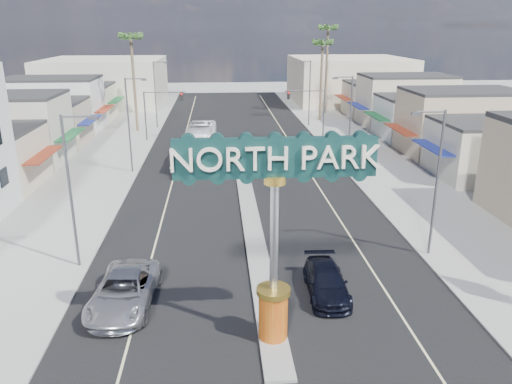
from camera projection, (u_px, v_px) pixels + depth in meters
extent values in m
plane|color=gray|center=(242.00, 170.00, 49.10)|extent=(160.00, 160.00, 0.00)
cube|color=black|center=(242.00, 170.00, 49.10)|extent=(20.00, 120.00, 0.01)
cube|color=gray|center=(254.00, 233.00, 33.95)|extent=(1.30, 30.00, 0.16)
cube|color=gray|center=(97.00, 173.00, 48.05)|extent=(8.00, 120.00, 0.12)
cube|color=gray|center=(381.00, 166.00, 50.12)|extent=(8.00, 120.00, 0.12)
cube|color=beige|center=(32.00, 120.00, 58.67)|extent=(12.00, 42.00, 6.00)
cube|color=#B7B29E|center=(428.00, 114.00, 62.21)|extent=(12.00, 42.00, 6.00)
cube|color=#B7B29E|center=(105.00, 82.00, 88.76)|extent=(20.00, 20.00, 8.00)
cube|color=beige|center=(348.00, 80.00, 92.00)|extent=(20.00, 20.00, 8.00)
cylinder|color=red|center=(273.00, 315.00, 22.23)|extent=(1.30, 1.30, 2.20)
cylinder|color=gold|center=(273.00, 291.00, 21.84)|extent=(1.50, 1.50, 0.25)
cylinder|color=#B7B7BC|center=(274.00, 238.00, 21.04)|extent=(0.36, 0.36, 4.80)
cylinder|color=gold|center=(275.00, 180.00, 20.22)|extent=(0.90, 0.90, 0.35)
cube|color=#0E2D2B|center=(275.00, 158.00, 19.93)|extent=(8.20, 0.50, 1.60)
cylinder|color=#47474C|center=(145.00, 117.00, 60.58)|extent=(0.18, 0.18, 6.00)
cylinder|color=#47474C|center=(165.00, 92.00, 59.84)|extent=(5.00, 0.12, 0.12)
cube|color=black|center=(182.00, 96.00, 60.15)|extent=(0.32, 0.32, 1.00)
sphere|color=red|center=(181.00, 94.00, 59.88)|extent=(0.22, 0.22, 0.22)
cylinder|color=#47474C|center=(324.00, 114.00, 62.20)|extent=(0.18, 0.18, 6.00)
cylinder|color=#47474C|center=(305.00, 91.00, 61.10)|extent=(5.00, 0.12, 0.12)
cube|color=black|center=(288.00, 95.00, 61.11)|extent=(0.32, 0.32, 1.00)
sphere|color=red|center=(289.00, 93.00, 60.84)|extent=(0.22, 0.22, 0.22)
cylinder|color=#47474C|center=(71.00, 195.00, 27.99)|extent=(0.16, 0.16, 9.00)
cylinder|color=#47474C|center=(78.00, 117.00, 26.66)|extent=(1.80, 0.10, 0.10)
cube|color=#47474C|center=(94.00, 118.00, 26.75)|extent=(0.50, 0.22, 0.15)
cylinder|color=#47474C|center=(129.00, 126.00, 46.90)|extent=(0.16, 0.16, 9.00)
cylinder|color=#47474C|center=(135.00, 79.00, 45.57)|extent=(1.80, 0.10, 0.10)
cube|color=#47474C|center=(144.00, 80.00, 45.66)|extent=(0.50, 0.22, 0.15)
cylinder|color=#47474C|center=(155.00, 95.00, 67.70)|extent=(0.16, 0.16, 9.00)
cylinder|color=#47474C|center=(160.00, 62.00, 66.37)|extent=(1.80, 0.10, 0.10)
cube|color=#47474C|center=(166.00, 63.00, 66.46)|extent=(0.50, 0.22, 0.15)
cylinder|color=#47474C|center=(436.00, 186.00, 29.55)|extent=(0.16, 0.16, 9.00)
cylinder|color=#47474C|center=(430.00, 112.00, 28.09)|extent=(1.80, 0.10, 0.10)
cube|color=#47474C|center=(416.00, 114.00, 28.06)|extent=(0.50, 0.22, 0.15)
cylinder|color=#47474C|center=(350.00, 123.00, 48.46)|extent=(0.16, 0.16, 9.00)
cylinder|color=#47474C|center=(343.00, 77.00, 47.00)|extent=(1.80, 0.10, 0.10)
cube|color=#47474C|center=(335.00, 78.00, 46.97)|extent=(0.50, 0.22, 0.15)
cylinder|color=#47474C|center=(310.00, 94.00, 69.26)|extent=(0.16, 0.16, 9.00)
cylinder|color=#47474C|center=(304.00, 61.00, 67.80)|extent=(1.80, 0.10, 0.10)
cube|color=#47474C|center=(298.00, 62.00, 67.77)|extent=(0.50, 0.22, 0.15)
cylinder|color=brown|center=(134.00, 86.00, 65.15)|extent=(0.36, 0.36, 12.00)
cylinder|color=brown|center=(321.00, 83.00, 72.90)|extent=(0.36, 0.36, 11.00)
cylinder|color=brown|center=(326.00, 72.00, 78.40)|extent=(0.36, 0.36, 13.00)
imported|color=#ACACB1|center=(124.00, 291.00, 25.06)|extent=(3.32, 6.42, 1.73)
imported|color=black|center=(326.00, 282.00, 26.21)|extent=(2.20, 5.05, 1.45)
imported|color=#5A5A5F|center=(185.00, 166.00, 47.57)|extent=(2.00, 4.65, 1.56)
imported|color=white|center=(200.00, 145.00, 51.91)|extent=(3.37, 12.54, 3.46)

